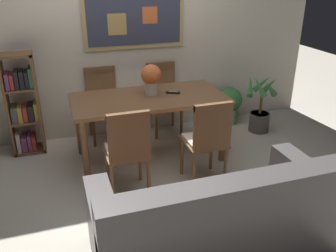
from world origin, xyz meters
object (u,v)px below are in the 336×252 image
flower_vase (151,77)px  potted_ivy (230,103)px  bookshelf (24,106)px  potted_palm (260,110)px  dining_chair_near_right (208,136)px  dining_chair_far_right (163,92)px  tv_remote (173,92)px  leather_couch (217,224)px  dining_chair_far_left (103,98)px  dining_table (149,105)px  dining_chair_near_left (127,147)px

flower_vase → potted_ivy: bearing=24.0°
bookshelf → potted_palm: (2.93, -0.36, -0.27)m
dining_chair_near_right → potted_ivy: size_ratio=1.57×
dining_chair_near_right → bookshelf: bearing=142.3°
dining_chair_far_right → flower_vase: flower_vase is taller
bookshelf → tv_remote: 1.74m
potted_ivy → leather_couch: bearing=-119.3°
dining_chair_far_left → dining_chair_far_right: bearing=-1.6°
dining_chair_near_right → dining_chair_far_left: bearing=119.0°
dining_chair_near_right → flower_vase: (-0.34, 0.80, 0.40)m
dining_chair_far_right → tv_remote: 0.71m
dining_chair_far_left → potted_ivy: (1.77, -0.06, -0.26)m
dining_chair_near_right → leather_couch: bearing=-109.8°
dining_chair_near_right → potted_palm: dining_chair_near_right is taller
dining_table → potted_ivy: size_ratio=2.89×
potted_palm → flower_vase: bearing=-173.4°
dining_chair_far_right → dining_chair_near_right: 1.42m
dining_chair_near_right → flower_vase: 0.96m
dining_chair_near_left → dining_chair_far_right: size_ratio=1.00×
dining_chair_near_right → potted_ivy: (0.97, 1.38, -0.26)m
dining_chair_near_right → bookshelf: size_ratio=0.77×
dining_chair_far_left → leather_couch: 2.46m
potted_ivy → potted_palm: 0.47m
dining_chair_far_right → flower_vase: 0.81m
dining_chair_near_right → tv_remote: bearing=97.7°
dining_table → dining_chair_near_right: (0.39, -0.72, -0.11)m
dining_chair_far_left → flower_vase: (0.46, -0.64, 0.40)m
dining_chair_near_left → flower_vase: bearing=59.6°
dining_chair_near_left → dining_chair_far_left: same height
dining_chair_near_right → leather_couch: size_ratio=0.51×
flower_vase → bookshelf: bearing=158.8°
leather_couch → potted_palm: 2.49m
tv_remote → dining_table: bearing=-175.2°
leather_couch → tv_remote: size_ratio=11.28×
potted_palm → dining_table: bearing=-171.0°
dining_chair_far_left → flower_vase: 0.89m
dining_chair_near_right → bookshelf: (-1.72, 1.34, 0.03)m
dining_chair_near_left → dining_chair_far_left: bearing=90.3°
dining_chair_near_left → tv_remote: size_ratio=5.70×
dining_chair_far_right → leather_couch: size_ratio=0.51×
dining_chair_near_right → potted_palm: bearing=39.0°
potted_palm → flower_vase: (-1.54, -0.18, 0.64)m
dining_chair_far_left → dining_chair_near_right: size_ratio=1.00×
dining_chair_far_right → flower_vase: size_ratio=2.70×
potted_ivy → flower_vase: bearing=-156.0°
dining_table → potted_palm: bearing=9.0°
tv_remote → dining_chair_far_left: bearing=135.1°
dining_chair_near_left → dining_chair_far_right: same height
leather_couch → dining_chair_near_right: bearing=70.2°
dining_chair_near_left → tv_remote: 1.02m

